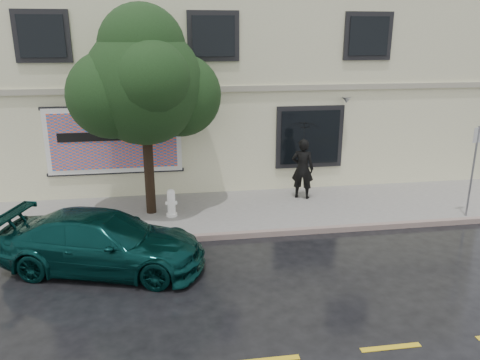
{
  "coord_description": "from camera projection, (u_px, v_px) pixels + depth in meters",
  "views": [
    {
      "loc": [
        -1.46,
        -9.96,
        5.23
      ],
      "look_at": [
        0.4,
        2.2,
        1.41
      ],
      "focal_mm": 35.0,
      "sensor_mm": 36.0,
      "label": 1
    }
  ],
  "objects": [
    {
      "name": "curb",
      "position": [
        229.0,
        236.0,
        12.55
      ],
      "size": [
        20.0,
        0.18,
        0.16
      ],
      "primitive_type": "cube",
      "color": "gray",
      "rests_on": "ground"
    },
    {
      "name": "street_tree",
      "position": [
        144.0,
        86.0,
        12.91
      ],
      "size": [
        3.3,
        3.3,
        5.4
      ],
      "color": "black",
      "rests_on": "sidewalk"
    },
    {
      "name": "car",
      "position": [
        104.0,
        242.0,
        10.76
      ],
      "size": [
        5.04,
        3.26,
        1.35
      ],
      "primitive_type": "imported",
      "rotation": [
        0.0,
        0.0,
        1.29
      ],
      "color": "#08302E",
      "rests_on": "ground"
    },
    {
      "name": "billboard",
      "position": [
        114.0,
        140.0,
        14.73
      ],
      "size": [
        4.3,
        0.16,
        2.2
      ],
      "color": "white",
      "rests_on": "ground"
    },
    {
      "name": "pedestrian",
      "position": [
        303.0,
        169.0,
        14.99
      ],
      "size": [
        0.84,
        0.72,
        1.96
      ],
      "primitive_type": "imported",
      "rotation": [
        0.0,
        0.0,
        2.71
      ],
      "color": "black",
      "rests_on": "sidewalk"
    },
    {
      "name": "fire_hydrant",
      "position": [
        171.0,
        203.0,
        13.61
      ],
      "size": [
        0.34,
        0.32,
        0.83
      ],
      "rotation": [
        0.0,
        0.0,
        0.3
      ],
      "color": "white",
      "rests_on": "sidewalk"
    },
    {
      "name": "road_marking",
      "position": [
        268.0,
        360.0,
        7.85
      ],
      "size": [
        19.0,
        0.12,
        0.01
      ],
      "primitive_type": "cube",
      "color": "gold",
      "rests_on": "ground"
    },
    {
      "name": "sign_pole",
      "position": [
        474.0,
        163.0,
        13.27
      ],
      "size": [
        0.32,
        0.1,
        2.67
      ],
      "rotation": [
        0.0,
        0.0,
        0.24
      ],
      "color": "gray",
      "rests_on": "sidewalk"
    },
    {
      "name": "umbrella",
      "position": [
        304.0,
        126.0,
        14.58
      ],
      "size": [
        1.46,
        1.46,
        0.82
      ],
      "primitive_type": "imported",
      "rotation": [
        0.0,
        0.0,
        -0.41
      ],
      "color": "black",
      "rests_on": "pedestrian"
    },
    {
      "name": "sidewalk",
      "position": [
        222.0,
        212.0,
        14.21
      ],
      "size": [
        20.0,
        3.5,
        0.15
      ],
      "primitive_type": "cube",
      "color": "gray",
      "rests_on": "ground"
    },
    {
      "name": "ground",
      "position": [
        237.0,
        264.0,
        11.16
      ],
      "size": [
        90.0,
        90.0,
        0.0
      ],
      "primitive_type": "plane",
      "color": "black",
      "rests_on": "ground"
    },
    {
      "name": "building",
      "position": [
        204.0,
        81.0,
        18.61
      ],
      "size": [
        20.0,
        8.12,
        7.0
      ],
      "color": "beige",
      "rests_on": "ground"
    }
  ]
}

